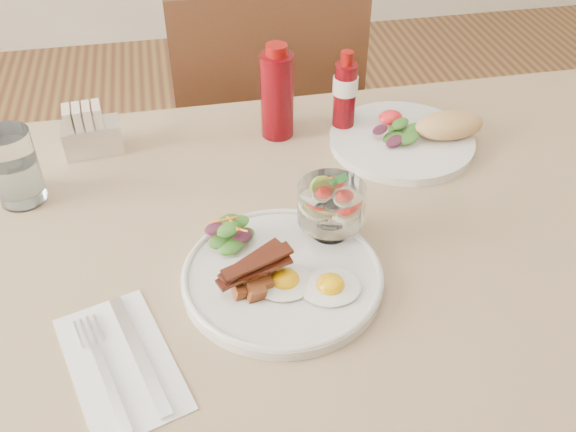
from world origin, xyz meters
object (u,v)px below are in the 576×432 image
main_plate (282,277)px  hot_sauce_bottle (345,94)px  second_plate (413,136)px  sugar_caddy (90,133)px  water_glass (16,171)px  table (332,281)px  chair_far (264,135)px  fruit_cup (331,204)px  ketchup_bottle (277,94)px

main_plate → hot_sauce_bottle: 0.41m
second_plate → main_plate: bearing=-135.0°
main_plate → second_plate: (0.30, 0.30, 0.01)m
hot_sauce_bottle → sugar_caddy: (-0.45, 0.02, -0.04)m
hot_sauce_bottle → water_glass: size_ratio=1.27×
table → hot_sauce_bottle: (0.09, 0.29, 0.17)m
chair_far → sugar_caddy: size_ratio=8.86×
table → water_glass: bearing=157.5°
fruit_cup → sugar_caddy: 0.48m
chair_far → main_plate: chair_far is taller
chair_far → second_plate: bearing=-65.1°
hot_sauce_bottle → sugar_caddy: bearing=177.3°
fruit_cup → water_glass: (-0.46, 0.20, -0.02)m
sugar_caddy → water_glass: (-0.11, -0.12, 0.02)m
sugar_caddy → second_plate: bearing=-14.8°
ketchup_bottle → hot_sauce_bottle: ketchup_bottle is taller
table → fruit_cup: fruit_cup is taller
main_plate → water_glass: water_glass is taller
fruit_cup → ketchup_bottle: ketchup_bottle is taller
chair_far → table: bearing=-90.0°
fruit_cup → sugar_caddy: fruit_cup is taller
ketchup_bottle → hot_sauce_bottle: (0.12, -0.02, -0.01)m
main_plate → water_glass: bearing=144.7°
ketchup_bottle → hot_sauce_bottle: bearing=-7.2°
chair_far → sugar_caddy: 0.57m
main_plate → ketchup_bottle: 0.39m
chair_far → hot_sauce_bottle: bearing=-76.2°
table → chair_far: 0.68m
table → second_plate: (0.20, 0.23, 0.11)m
table → hot_sauce_bottle: 0.35m
table → sugar_caddy: size_ratio=12.67×
main_plate → second_plate: size_ratio=0.99×
ketchup_bottle → chair_far: bearing=85.2°
chair_far → ketchup_bottle: 0.47m
chair_far → ketchup_bottle: size_ratio=5.29×
chair_far → water_glass: bearing=-134.9°
table → hot_sauce_bottle: size_ratio=8.35×
second_plate → hot_sauce_bottle: (-0.11, 0.07, 0.06)m
hot_sauce_bottle → sugar_caddy: hot_sauce_bottle is taller
table → ketchup_bottle: (-0.03, 0.31, 0.17)m
main_plate → ketchup_bottle: (0.06, 0.38, 0.07)m
main_plate → sugar_caddy: size_ratio=2.67×
chair_far → second_plate: chair_far is taller
second_plate → sugar_caddy: bearing=171.1°
water_glass → fruit_cup: bearing=-23.1°
fruit_cup → table: bearing=7.7°
main_plate → hot_sauce_bottle: bearing=63.1°
table → ketchup_bottle: ketchup_bottle is taller
main_plate → sugar_caddy: (-0.27, 0.39, 0.03)m
ketchup_bottle → table: bearing=-84.5°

